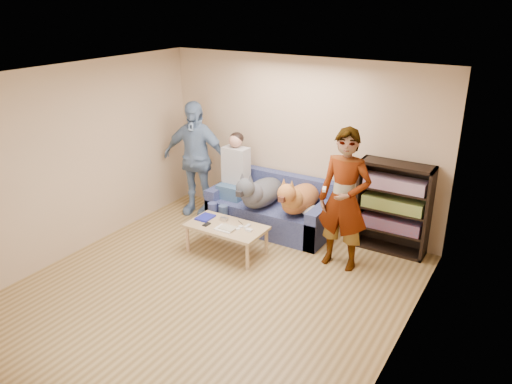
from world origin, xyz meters
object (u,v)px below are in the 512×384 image
Objects in this scene: sofa at (272,211)px; dog_gray at (260,192)px; person_seated at (233,176)px; dog_tan at (298,198)px; person_standing_right at (344,200)px; camera_silver at (224,219)px; bookshelf at (393,206)px; notebook_blue at (205,217)px; person_standing_left at (195,159)px; coffee_table at (226,229)px.

sofa is 1.50× the size of dog_gray.
person_seated is 1.16m from dog_tan.
dog_gray is at bearing -169.34° from dog_tan.
person_standing_right is 17.18× the size of camera_silver.
bookshelf is (0.44, 0.77, -0.27)m from person_standing_right.
person_standing_right reaches higher than notebook_blue.
person_standing_left reaches higher than bookshelf.
person_standing_left is 1.90m from dog_tan.
dog_tan is at bearing -15.04° from sofa.
person_standing_left is 1.71× the size of coffee_table.
bookshelf is at bearing -4.75° from person_standing_left.
bookshelf reaches higher than dog_tan.
bookshelf is (2.34, 1.24, 0.25)m from notebook_blue.
person_standing_right is 2.02m from notebook_blue.
camera_silver is 0.95m from person_seated.
notebook_blue is at bearing -166.75° from person_standing_right.
person_standing_right is at bearing -119.65° from bookshelf.
dog_tan is at bearing -163.99° from bookshelf.
dog_tan reaches higher than camera_silver.
camera_silver is at bearing -133.91° from dog_tan.
sofa is (0.26, 0.93, -0.16)m from camera_silver.
person_standing_left is (-2.73, 0.41, -0.01)m from person_standing_right.
person_standing_left is at bearing 170.99° from person_standing_right.
coffee_table is (-1.50, -0.52, -0.57)m from person_standing_right.
dog_gray is at bearing -165.64° from bookshelf.
coffee_table is (0.50, -0.93, -0.40)m from person_seated.
notebook_blue is 2.36× the size of camera_silver.
camera_silver is (0.28, 0.07, 0.01)m from notebook_blue.
dog_tan reaches higher than coffee_table.
person_standing_right reaches higher than person_standing_left.
coffee_table is at bearing -48.23° from person_standing_left.
camera_silver is 0.06× the size of sofa.
person_standing_left is 1.31m from notebook_blue.
sofa is 0.64m from dog_tan.
person_seated is (-0.10, 0.88, 0.34)m from notebook_blue.
camera_silver is 1.12m from dog_tan.
sofa is (-1.36, 0.54, -0.66)m from person_standing_right.
person_standing_right is at bearing -11.37° from dog_gray.
sofa is at bearing 61.80° from notebook_blue.
person_standing_left is 1.48× the size of dog_gray.
dog_tan is 0.91× the size of bookshelf.
bookshelf is (1.94, 1.29, 0.31)m from coffee_table.
camera_silver is 0.10× the size of coffee_table.
person_seated is at bearing 96.77° from notebook_blue.
person_standing_right is 7.27× the size of notebook_blue.
dog_gray is at bearing -107.76° from sofa.
person_standing_left is 1.28× the size of person_seated.
person_standing_right is at bearing -11.58° from person_seated.
person_standing_right is 1.68m from coffee_table.
dog_gray is (0.18, 0.69, 0.21)m from camera_silver.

